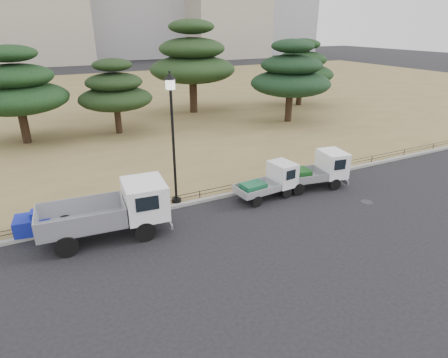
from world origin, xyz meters
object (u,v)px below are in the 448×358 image
truck_kei_rear (317,170)px  truck_kei_front (270,181)px  street_lamp (172,119)px  tarp_pile (34,223)px  truck_large (112,209)px

truck_kei_rear → truck_kei_front: bearing=-172.2°
truck_kei_rear → street_lamp: street_lamp is taller
tarp_pile → truck_kei_rear: bearing=-5.6°
truck_large → truck_kei_rear: size_ratio=1.35×
truck_large → tarp_pile: 3.50m
tarp_pile → street_lamp: bearing=-0.2°
street_lamp → tarp_pile: size_ratio=3.92×
truck_kei_rear → tarp_pile: size_ratio=2.47×
truck_large → truck_kei_front: bearing=6.9°
tarp_pile → truck_large: bearing=-28.3°
truck_large → tarp_pile: truck_large is taller
truck_large → street_lamp: street_lamp is taller
street_lamp → truck_large: bearing=-154.6°
truck_kei_front → tarp_pile: (-11.04, 1.32, -0.31)m
truck_kei_rear → street_lamp: bearing=179.0°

